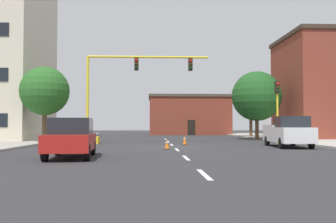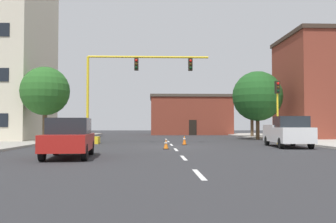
% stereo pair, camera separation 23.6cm
% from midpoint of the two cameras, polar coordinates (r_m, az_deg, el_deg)
% --- Properties ---
extents(ground_plane, '(160.00, 160.00, 0.00)m').
position_cam_midpoint_polar(ground_plane, '(24.92, 1.07, -5.39)').
color(ground_plane, '#2D2D30').
extents(sidewalk_left, '(6.00, 56.00, 0.14)m').
position_cam_midpoint_polar(sidewalk_left, '(34.67, -20.89, -4.21)').
color(sidewalk_left, '#9E998E').
rests_on(sidewalk_left, ground_plane).
extents(sidewalk_right, '(6.00, 56.00, 0.14)m').
position_cam_midpoint_polar(sidewalk_right, '(35.70, 20.76, -4.15)').
color(sidewalk_right, '#B2ADA3').
rests_on(sidewalk_right, ground_plane).
extents(lane_stripe_seg_0, '(0.16, 2.40, 0.01)m').
position_cam_midpoint_polar(lane_stripe_seg_0, '(11.03, 5.37, -9.51)').
color(lane_stripe_seg_0, silver).
rests_on(lane_stripe_seg_0, ground_plane).
extents(lane_stripe_seg_1, '(0.16, 2.40, 0.01)m').
position_cam_midpoint_polar(lane_stripe_seg_1, '(16.46, 2.81, -7.06)').
color(lane_stripe_seg_1, silver).
rests_on(lane_stripe_seg_1, ground_plane).
extents(lane_stripe_seg_2, '(0.16, 2.40, 0.01)m').
position_cam_midpoint_polar(lane_stripe_seg_2, '(21.93, 1.53, -5.82)').
color(lane_stripe_seg_2, silver).
rests_on(lane_stripe_seg_2, ground_plane).
extents(lane_stripe_seg_3, '(0.16, 2.40, 0.01)m').
position_cam_midpoint_polar(lane_stripe_seg_3, '(27.41, 0.77, -5.08)').
color(lane_stripe_seg_3, silver).
rests_on(lane_stripe_seg_3, ground_plane).
extents(lane_stripe_seg_4, '(0.16, 2.40, 0.01)m').
position_cam_midpoint_polar(lane_stripe_seg_4, '(32.90, 0.26, -4.59)').
color(lane_stripe_seg_4, silver).
rests_on(lane_stripe_seg_4, ground_plane).
extents(lane_stripe_seg_5, '(0.16, 2.40, 0.01)m').
position_cam_midpoint_polar(lane_stripe_seg_5, '(38.39, -0.11, -4.23)').
color(lane_stripe_seg_5, silver).
rests_on(lane_stripe_seg_5, ground_plane).
extents(building_brick_center, '(12.31, 9.75, 5.97)m').
position_cam_midpoint_polar(building_brick_center, '(58.73, 3.41, -0.58)').
color(building_brick_center, brown).
rests_on(building_brick_center, ground_plane).
extents(traffic_signal_gantry, '(10.27, 1.20, 6.83)m').
position_cam_midpoint_polar(traffic_signal_gantry, '(29.25, -9.26, -0.34)').
color(traffic_signal_gantry, yellow).
rests_on(traffic_signal_gantry, ground_plane).
extents(traffic_light_pole_right, '(0.32, 0.47, 4.80)m').
position_cam_midpoint_polar(traffic_light_pole_right, '(29.81, 16.56, 2.02)').
color(traffic_light_pole_right, yellow).
rests_on(traffic_light_pole_right, ground_plane).
extents(tree_left_near, '(3.91, 3.91, 6.14)m').
position_cam_midpoint_polar(tree_left_near, '(31.69, -18.01, 2.96)').
color(tree_left_near, brown).
rests_on(tree_left_near, ground_plane).
extents(tree_right_far, '(4.11, 4.11, 6.66)m').
position_cam_midpoint_polar(tree_right_far, '(45.45, 12.79, 1.93)').
color(tree_right_far, brown).
rests_on(tree_right_far, ground_plane).
extents(tree_right_mid, '(4.95, 4.95, 6.80)m').
position_cam_midpoint_polar(tree_right_mid, '(38.26, 13.64, 2.28)').
color(tree_right_mid, '#4C3823').
rests_on(tree_right_mid, ground_plane).
extents(pickup_truck_white, '(2.41, 5.54, 1.99)m').
position_cam_midpoint_polar(pickup_truck_white, '(25.68, 17.98, -3.01)').
color(pickup_truck_white, white).
rests_on(pickup_truck_white, ground_plane).
extents(sedan_red_near_left, '(2.19, 4.63, 1.74)m').
position_cam_midpoint_polar(sedan_red_near_left, '(17.07, -14.43, -3.85)').
color(sedan_red_near_left, '#B21E19').
rests_on(sedan_red_near_left, ground_plane).
extents(traffic_cone_roadside_a, '(0.36, 0.36, 0.60)m').
position_cam_midpoint_polar(traffic_cone_roadside_a, '(22.36, -0.01, -5.01)').
color(traffic_cone_roadside_a, black).
rests_on(traffic_cone_roadside_a, ground_plane).
extents(traffic_cone_roadside_b, '(0.36, 0.36, 0.71)m').
position_cam_midpoint_polar(traffic_cone_roadside_b, '(27.18, 2.77, -4.38)').
color(traffic_cone_roadside_b, black).
rests_on(traffic_cone_roadside_b, ground_plane).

